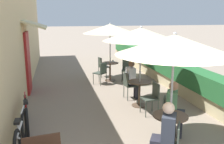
# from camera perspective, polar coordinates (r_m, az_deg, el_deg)

# --- Properties ---
(cafe_facade_wall) EXTENTS (0.98, 14.40, 4.20)m
(cafe_facade_wall) POSITION_cam_1_polar(r_m,az_deg,el_deg) (9.53, -19.71, 8.80)
(cafe_facade_wall) COLOR #D6B784
(cafe_facade_wall) RESTS_ON ground_plane
(planter_hedge) EXTENTS (0.60, 13.40, 1.01)m
(planter_hedge) POSITION_cam_1_polar(r_m,az_deg,el_deg) (10.60, 10.71, 1.18)
(planter_hedge) COLOR tan
(planter_hedge) RESTS_ON ground_plane
(patio_table_near) EXTENTS (0.68, 0.68, 0.75)m
(patio_table_near) POSITION_cam_1_polar(r_m,az_deg,el_deg) (5.12, 13.06, -12.10)
(patio_table_near) COLOR brown
(patio_table_near) RESTS_ON ground_plane
(patio_umbrella_near) EXTENTS (2.17, 2.17, 2.35)m
(patio_umbrella_near) POSITION_cam_1_polar(r_m,az_deg,el_deg) (4.68, 14.06, 6.07)
(patio_umbrella_near) COLOR #B7B7BC
(patio_umbrella_near) RESTS_ON ground_plane
(cafe_chair_near_left) EXTENTS (0.55, 0.55, 0.87)m
(cafe_chair_near_left) POSITION_cam_1_polar(r_m,az_deg,el_deg) (5.75, 12.81, -9.18)
(cafe_chair_near_left) COLOR #384238
(cafe_chair_near_left) RESTS_ON ground_plane
(seated_patron_near_left) EXTENTS (0.51, 0.48, 1.25)m
(seated_patron_near_left) POSITION_cam_1_polar(r_m,az_deg,el_deg) (5.68, 14.03, -7.67)
(seated_patron_near_left) COLOR #23232D
(seated_patron_near_left) RESTS_ON ground_plane
(cafe_chair_near_right) EXTENTS (0.55, 0.55, 0.87)m
(cafe_chair_near_right) POSITION_cam_1_polar(r_m,az_deg,el_deg) (4.50, 13.40, -15.66)
(cafe_chair_near_right) COLOR #384238
(cafe_chair_near_right) RESTS_ON ground_plane
(seated_patron_near_right) EXTENTS (0.51, 0.48, 1.25)m
(seated_patron_near_right) POSITION_cam_1_polar(r_m,az_deg,el_deg) (4.43, 12.03, -13.60)
(seated_patron_near_right) COLOR #23232D
(seated_patron_near_right) RESTS_ON ground_plane
(patio_table_mid) EXTENTS (0.68, 0.68, 0.75)m
(patio_table_mid) POSITION_cam_1_polar(r_m,az_deg,el_deg) (7.40, 6.31, -3.96)
(patio_table_mid) COLOR brown
(patio_table_mid) RESTS_ON ground_plane
(patio_umbrella_mid) EXTENTS (2.17, 2.17, 2.35)m
(patio_umbrella_mid) POSITION_cam_1_polar(r_m,az_deg,el_deg) (7.11, 6.63, 8.55)
(patio_umbrella_mid) COLOR #B7B7BC
(patio_umbrella_mid) RESTS_ON ground_plane
(cafe_chair_mid_left) EXTENTS (0.43, 0.43, 0.87)m
(cafe_chair_mid_left) POSITION_cam_1_polar(r_m,az_deg,el_deg) (7.98, 3.88, -2.62)
(cafe_chair_mid_left) COLOR #384238
(cafe_chair_mid_left) RESTS_ON ground_plane
(seated_patron_mid_left) EXTENTS (0.42, 0.35, 1.25)m
(seated_patron_mid_left) POSITION_cam_1_polar(r_m,az_deg,el_deg) (7.97, 4.65, -1.37)
(seated_patron_mid_left) COLOR #23232D
(seated_patron_mid_left) RESTS_ON ground_plane
(cafe_chair_mid_right) EXTENTS (0.43, 0.43, 0.87)m
(cafe_chair_mid_right) POSITION_cam_1_polar(r_m,az_deg,el_deg) (6.84, 9.15, -5.40)
(cafe_chair_mid_right) COLOR #384238
(cafe_chair_mid_right) RESTS_ON ground_plane
(patio_table_far) EXTENTS (0.68, 0.68, 0.75)m
(patio_table_far) POSITION_cam_1_polar(r_m,az_deg,el_deg) (10.21, -0.42, 0.81)
(patio_table_far) COLOR brown
(patio_table_far) RESTS_ON ground_plane
(patio_umbrella_far) EXTENTS (2.17, 2.17, 2.35)m
(patio_umbrella_far) POSITION_cam_1_polar(r_m,az_deg,el_deg) (10.00, -0.44, 9.86)
(patio_umbrella_far) COLOR #B7B7BC
(patio_umbrella_far) RESTS_ON ground_plane
(cafe_chair_far_left) EXTENTS (0.56, 0.56, 0.87)m
(cafe_chair_far_left) POSITION_cam_1_polar(r_m,az_deg,el_deg) (9.64, -2.48, 0.11)
(cafe_chair_far_left) COLOR #384238
(cafe_chair_far_left) RESTS_ON ground_plane
(cafe_chair_far_right) EXTENTS (0.51, 0.51, 0.87)m
(cafe_chair_far_right) POSITION_cam_1_polar(r_m,az_deg,el_deg) (10.23, 3.42, 0.84)
(cafe_chair_far_right) COLOR #384238
(cafe_chair_far_right) RESTS_ON ground_plane
(cafe_chair_far_back) EXTENTS (0.47, 0.47, 0.87)m
(cafe_chair_far_back) POSITION_cam_1_polar(r_m,az_deg,el_deg) (10.80, -2.22, 1.50)
(cafe_chair_far_back) COLOR #384238
(cafe_chair_far_back) RESTS_ON ground_plane
(coffee_cup_far) EXTENTS (0.07, 0.07, 0.09)m
(coffee_cup_far) POSITION_cam_1_polar(r_m,az_deg,el_deg) (10.25, 0.24, 2.49)
(coffee_cup_far) COLOR white
(coffee_cup_far) RESTS_ON patio_table_far
(bicycle_leaning) EXTENTS (0.10, 1.69, 0.78)m
(bicycle_leaning) POSITION_cam_1_polar(r_m,az_deg,el_deg) (5.34, -20.09, -13.29)
(bicycle_leaning) COLOR black
(bicycle_leaning) RESTS_ON ground_plane
(bicycle_second) EXTENTS (0.27, 1.66, 0.76)m
(bicycle_second) POSITION_cam_1_polar(r_m,az_deg,el_deg) (6.35, -18.96, -9.03)
(bicycle_second) COLOR black
(bicycle_second) RESTS_ON ground_plane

